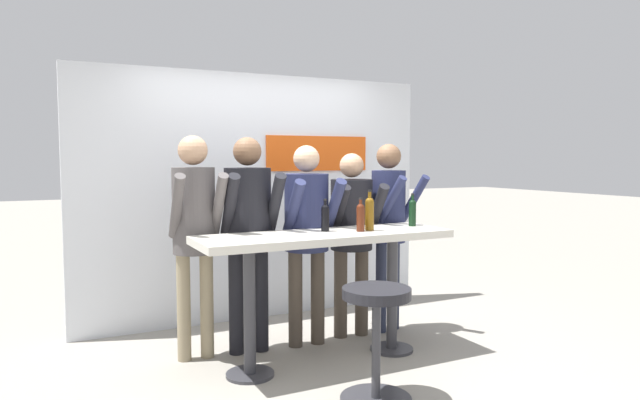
{
  "coord_description": "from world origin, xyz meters",
  "views": [
    {
      "loc": [
        -2.01,
        -3.92,
        1.62
      ],
      "look_at": [
        0.0,
        0.09,
        1.28
      ],
      "focal_mm": 32.0,
      "sensor_mm": 36.0,
      "label": 1
    }
  ],
  "objects_px": {
    "person_center_left": "(307,223)",
    "tasting_table": "(325,255)",
    "person_far_left": "(194,220)",
    "person_center_right": "(389,214)",
    "bar_stool": "(376,325)",
    "person_left": "(248,220)",
    "wine_bottle_1": "(361,216)",
    "wine_bottle_3": "(325,216)",
    "person_center": "(352,224)",
    "wine_bottle_0": "(412,211)",
    "wine_bottle_2": "(370,212)"
  },
  "relations": [
    {
      "from": "person_center_left",
      "to": "wine_bottle_3",
      "type": "distance_m",
      "value": 0.37
    },
    {
      "from": "person_center",
      "to": "person_center_right",
      "type": "relative_size",
      "value": 0.95
    },
    {
      "from": "bar_stool",
      "to": "wine_bottle_2",
      "type": "xyz_separation_m",
      "value": [
        0.41,
        0.75,
        0.67
      ]
    },
    {
      "from": "person_left",
      "to": "bar_stool",
      "type": "bearing_deg",
      "value": -65.81
    },
    {
      "from": "person_center_right",
      "to": "person_center",
      "type": "bearing_deg",
      "value": 166.96
    },
    {
      "from": "bar_stool",
      "to": "person_left",
      "type": "distance_m",
      "value": 1.47
    },
    {
      "from": "person_center_left",
      "to": "person_center_right",
      "type": "relative_size",
      "value": 0.99
    },
    {
      "from": "bar_stool",
      "to": "person_center",
      "type": "relative_size",
      "value": 0.46
    },
    {
      "from": "person_left",
      "to": "wine_bottle_1",
      "type": "bearing_deg",
      "value": -30.58
    },
    {
      "from": "wine_bottle_0",
      "to": "wine_bottle_3",
      "type": "height_order",
      "value": "wine_bottle_0"
    },
    {
      "from": "person_center",
      "to": "wine_bottle_2",
      "type": "relative_size",
      "value": 5.04
    },
    {
      "from": "person_left",
      "to": "wine_bottle_2",
      "type": "relative_size",
      "value": 5.44
    },
    {
      "from": "person_center",
      "to": "wine_bottle_1",
      "type": "relative_size",
      "value": 6.18
    },
    {
      "from": "bar_stool",
      "to": "wine_bottle_3",
      "type": "height_order",
      "value": "wine_bottle_3"
    },
    {
      "from": "tasting_table",
      "to": "person_center_left",
      "type": "distance_m",
      "value": 0.49
    },
    {
      "from": "tasting_table",
      "to": "wine_bottle_1",
      "type": "xyz_separation_m",
      "value": [
        0.29,
        -0.05,
        0.3
      ]
    },
    {
      "from": "wine_bottle_0",
      "to": "wine_bottle_2",
      "type": "height_order",
      "value": "wine_bottle_2"
    },
    {
      "from": "person_center_left",
      "to": "tasting_table",
      "type": "bearing_deg",
      "value": -93.39
    },
    {
      "from": "person_center_right",
      "to": "wine_bottle_1",
      "type": "xyz_separation_m",
      "value": [
        -0.62,
        -0.53,
        0.06
      ]
    },
    {
      "from": "person_left",
      "to": "wine_bottle_3",
      "type": "bearing_deg",
      "value": -33.85
    },
    {
      "from": "wine_bottle_2",
      "to": "wine_bottle_3",
      "type": "height_order",
      "value": "wine_bottle_2"
    },
    {
      "from": "tasting_table",
      "to": "person_center_left",
      "type": "xyz_separation_m",
      "value": [
        0.05,
        0.44,
        0.2
      ]
    },
    {
      "from": "person_center_left",
      "to": "wine_bottle_2",
      "type": "relative_size",
      "value": 5.24
    },
    {
      "from": "person_center_left",
      "to": "wine_bottle_2",
      "type": "bearing_deg",
      "value": -51.95
    },
    {
      "from": "person_far_left",
      "to": "person_center_right",
      "type": "relative_size",
      "value": 1.03
    },
    {
      "from": "person_far_left",
      "to": "wine_bottle_1",
      "type": "height_order",
      "value": "person_far_left"
    },
    {
      "from": "person_center_left",
      "to": "person_center_right",
      "type": "height_order",
      "value": "person_center_right"
    },
    {
      "from": "wine_bottle_3",
      "to": "person_center_right",
      "type": "bearing_deg",
      "value": 24.73
    },
    {
      "from": "person_far_left",
      "to": "person_center_left",
      "type": "height_order",
      "value": "person_far_left"
    },
    {
      "from": "tasting_table",
      "to": "bar_stool",
      "type": "relative_size",
      "value": 2.65
    },
    {
      "from": "person_far_left",
      "to": "wine_bottle_0",
      "type": "height_order",
      "value": "person_far_left"
    },
    {
      "from": "bar_stool",
      "to": "person_left",
      "type": "height_order",
      "value": "person_left"
    },
    {
      "from": "person_center",
      "to": "wine_bottle_3",
      "type": "relative_size",
      "value": 6.41
    },
    {
      "from": "wine_bottle_1",
      "to": "wine_bottle_2",
      "type": "distance_m",
      "value": 0.1
    },
    {
      "from": "person_left",
      "to": "person_center_left",
      "type": "height_order",
      "value": "person_left"
    },
    {
      "from": "person_center_right",
      "to": "person_far_left",
      "type": "bearing_deg",
      "value": 166.6
    },
    {
      "from": "person_left",
      "to": "wine_bottle_3",
      "type": "distance_m",
      "value": 0.65
    },
    {
      "from": "tasting_table",
      "to": "person_far_left",
      "type": "distance_m",
      "value": 1.07
    },
    {
      "from": "person_center_left",
      "to": "wine_bottle_3",
      "type": "bearing_deg",
      "value": -88.48
    },
    {
      "from": "tasting_table",
      "to": "person_center_left",
      "type": "height_order",
      "value": "person_center_left"
    },
    {
      "from": "wine_bottle_1",
      "to": "wine_bottle_3",
      "type": "xyz_separation_m",
      "value": [
        -0.25,
        0.13,
        -0.0
      ]
    },
    {
      "from": "person_center",
      "to": "wine_bottle_1",
      "type": "bearing_deg",
      "value": -105.98
    },
    {
      "from": "wine_bottle_1",
      "to": "wine_bottle_0",
      "type": "bearing_deg",
      "value": 10.41
    },
    {
      "from": "person_far_left",
      "to": "person_left",
      "type": "distance_m",
      "value": 0.44
    },
    {
      "from": "bar_stool",
      "to": "person_far_left",
      "type": "xyz_separation_m",
      "value": [
        -0.87,
        1.32,
        0.61
      ]
    },
    {
      "from": "wine_bottle_1",
      "to": "person_center_left",
      "type": "bearing_deg",
      "value": 115.49
    },
    {
      "from": "tasting_table",
      "to": "wine_bottle_0",
      "type": "relative_size",
      "value": 7.21
    },
    {
      "from": "person_center",
      "to": "bar_stool",
      "type": "bearing_deg",
      "value": -105.87
    },
    {
      "from": "tasting_table",
      "to": "wine_bottle_3",
      "type": "bearing_deg",
      "value": 63.38
    },
    {
      "from": "person_far_left",
      "to": "tasting_table",
      "type": "bearing_deg",
      "value": -27.74
    }
  ]
}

